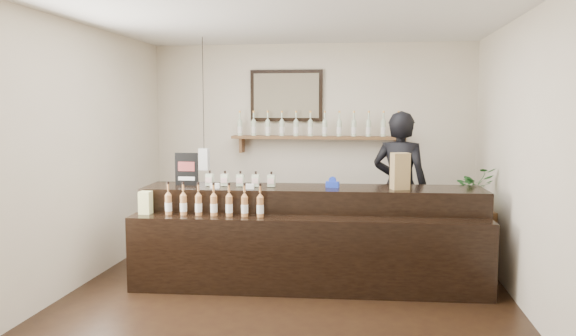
# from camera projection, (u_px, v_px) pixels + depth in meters

# --- Properties ---
(ground) EXTENTS (5.00, 5.00, 0.00)m
(ground) POSITION_uv_depth(u_px,v_px,m) (286.00, 299.00, 5.61)
(ground) COLOR black
(ground) RESTS_ON ground
(room_shell) EXTENTS (5.00, 5.00, 5.00)m
(room_shell) POSITION_uv_depth(u_px,v_px,m) (286.00, 129.00, 5.44)
(room_shell) COLOR beige
(room_shell) RESTS_ON ground
(back_wall_decor) EXTENTS (2.66, 0.96, 1.69)m
(back_wall_decor) POSITION_uv_depth(u_px,v_px,m) (300.00, 119.00, 7.79)
(back_wall_decor) COLOR brown
(back_wall_decor) RESTS_ON ground
(counter) EXTENTS (3.74, 1.16, 1.21)m
(counter) POSITION_uv_depth(u_px,v_px,m) (310.00, 239.00, 6.09)
(counter) COLOR black
(counter) RESTS_ON ground
(promo_sign) EXTENTS (0.26, 0.03, 0.37)m
(promo_sign) POSITION_uv_depth(u_px,v_px,m) (187.00, 169.00, 6.29)
(promo_sign) COLOR black
(promo_sign) RESTS_ON counter
(paper_bag) EXTENTS (0.21, 0.19, 0.39)m
(paper_bag) POSITION_uv_depth(u_px,v_px,m) (400.00, 171.00, 5.97)
(paper_bag) COLOR #A0824D
(paper_bag) RESTS_ON counter
(tape_dispenser) EXTENTS (0.15, 0.08, 0.12)m
(tape_dispenser) POSITION_uv_depth(u_px,v_px,m) (333.00, 183.00, 6.13)
(tape_dispenser) COLOR #1B36C0
(tape_dispenser) RESTS_ON counter
(side_cabinet) EXTENTS (0.45, 0.56, 0.75)m
(side_cabinet) POSITION_uv_depth(u_px,v_px,m) (472.00, 241.00, 6.48)
(side_cabinet) COLOR brown
(side_cabinet) RESTS_ON ground
(potted_plant) EXTENTS (0.57, 0.54, 0.49)m
(potted_plant) POSITION_uv_depth(u_px,v_px,m) (474.00, 188.00, 6.41)
(potted_plant) COLOR #265F26
(potted_plant) RESTS_ON side_cabinet
(shopkeeper) EXTENTS (0.89, 0.73, 2.12)m
(shopkeeper) POSITION_uv_depth(u_px,v_px,m) (400.00, 178.00, 6.87)
(shopkeeper) COLOR black
(shopkeeper) RESTS_ON ground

